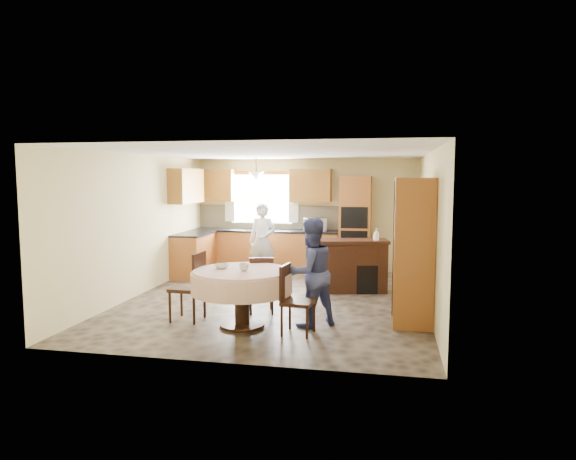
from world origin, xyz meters
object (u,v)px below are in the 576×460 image
(oven_tower, at_px, (355,225))
(person_dining, at_px, (310,272))
(person_sink, at_px, (262,241))
(cupboard, at_px, (413,250))
(chair_right, at_px, (293,296))
(chair_back, at_px, (261,282))
(sideboard, at_px, (353,267))
(chair_left, at_px, (192,283))
(dining_table, at_px, (242,282))

(oven_tower, distance_m, person_dining, 4.08)
(person_sink, bearing_deg, cupboard, -37.71)
(oven_tower, relative_size, chair_right, 2.26)
(chair_right, height_order, person_dining, person_dining)
(cupboard, bearing_deg, person_dining, -158.21)
(cupboard, bearing_deg, chair_back, -178.55)
(sideboard, relative_size, chair_left, 1.24)
(oven_tower, xyz_separation_m, cupboard, (1.07, -3.49, -0.01))
(cupboard, bearing_deg, chair_right, -148.76)
(oven_tower, xyz_separation_m, chair_right, (-0.53, -4.46, -0.54))
(dining_table, bearing_deg, chair_right, -13.61)
(chair_left, bearing_deg, person_dining, 95.19)
(cupboard, bearing_deg, dining_table, -161.59)
(oven_tower, distance_m, chair_back, 3.79)
(dining_table, relative_size, chair_right, 1.51)
(chair_back, xyz_separation_m, person_sink, (-0.66, 2.71, 0.29))
(oven_tower, height_order, person_dining, oven_tower)
(dining_table, relative_size, person_dining, 0.92)
(oven_tower, height_order, sideboard, oven_tower)
(chair_left, xyz_separation_m, person_sink, (0.23, 3.29, 0.22))
(sideboard, distance_m, cupboard, 2.09)
(chair_back, bearing_deg, cupboard, 163.92)
(sideboard, xyz_separation_m, person_dining, (-0.43, -2.31, 0.32))
(cupboard, height_order, chair_left, cupboard)
(sideboard, xyz_separation_m, person_sink, (-1.93, 0.91, 0.33))
(sideboard, distance_m, dining_table, 2.88)
(cupboard, distance_m, dining_table, 2.52)
(sideboard, distance_m, person_dining, 2.37)
(dining_table, bearing_deg, chair_back, 82.66)
(sideboard, relative_size, dining_table, 0.89)
(chair_left, bearing_deg, oven_tower, 156.12)
(dining_table, height_order, person_dining, person_dining)
(dining_table, distance_m, chair_left, 0.82)
(oven_tower, bearing_deg, chair_right, -96.75)
(dining_table, relative_size, chair_back, 1.59)
(person_dining, bearing_deg, chair_right, 25.93)
(dining_table, distance_m, person_dining, 0.97)
(chair_right, bearing_deg, person_sink, 27.45)
(chair_back, distance_m, person_sink, 2.80)
(sideboard, distance_m, chair_back, 2.21)
(chair_right, xyz_separation_m, person_sink, (-1.33, 3.62, 0.26))
(chair_right, bearing_deg, person_dining, -16.58)
(chair_back, bearing_deg, oven_tower, -126.16)
(oven_tower, height_order, person_sink, oven_tower)
(oven_tower, relative_size, chair_back, 2.39)
(oven_tower, relative_size, chair_left, 2.09)
(chair_back, xyz_separation_m, person_dining, (0.85, -0.51, 0.28))
(person_sink, relative_size, person_dining, 1.01)
(chair_left, bearing_deg, chair_back, 125.91)
(sideboard, xyz_separation_m, chair_back, (-1.28, -1.80, 0.04))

